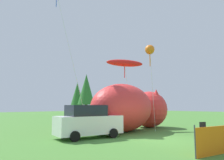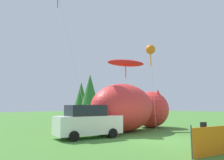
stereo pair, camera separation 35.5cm
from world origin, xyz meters
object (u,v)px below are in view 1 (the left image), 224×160
at_px(kite_orange_flower, 150,50).
at_px(parked_car, 88,122).
at_px(folding_chair, 204,128).
at_px(kite_red_lizard, 125,63).
at_px(inflatable_cat, 131,109).

bearing_deg(kite_orange_flower, parked_car, 172.25).
relative_size(folding_chair, kite_red_lizard, 0.15).
bearing_deg(inflatable_cat, kite_orange_flower, -84.48).
height_order(inflatable_cat, kite_red_lizard, kite_red_lizard).
bearing_deg(parked_car, kite_orange_flower, 2.36).
relative_size(parked_car, folding_chair, 4.74).
xyz_separation_m(folding_chair, kite_red_lizard, (-0.47, 6.53, 5.07)).
distance_m(folding_chair, inflatable_cat, 5.57).
distance_m(kite_red_lizard, kite_orange_flower, 2.88).
bearing_deg(kite_red_lizard, parked_car, -158.88).
relative_size(parked_car, inflatable_cat, 0.47).
bearing_deg(kite_red_lizard, inflatable_cat, -114.28).
relative_size(kite_red_lizard, kite_orange_flower, 0.91).
xyz_separation_m(parked_car, kite_red_lizard, (5.40, 2.09, 4.63)).
height_order(inflatable_cat, kite_orange_flower, kite_orange_flower).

